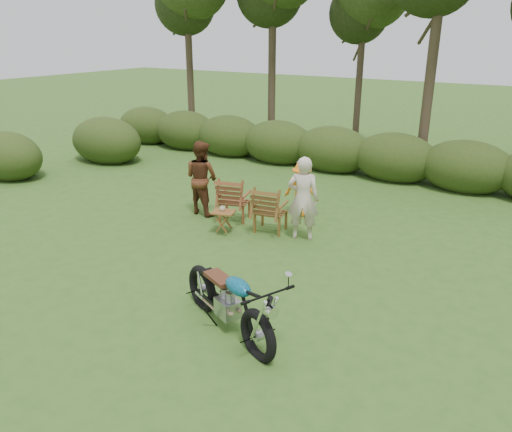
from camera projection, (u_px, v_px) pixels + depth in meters
The scene contains 10 objects.
ground at pixel (217, 313), 7.90m from camera, with size 80.00×80.00×0.00m, color #30531B.
tree_line at pixel (432, 45), 14.05m from camera, with size 22.52×11.62×8.14m.
motorcycle at pixel (228, 329), 7.50m from camera, with size 2.23×0.85×1.27m, color #0E88B8, non-canonical shape.
lawn_chair_right at pixel (270, 231), 11.14m from camera, with size 0.72×0.72×1.05m, color #5B3616, non-canonical shape.
lawn_chair_left at pixel (235, 219), 11.81m from camera, with size 0.72×0.72×1.04m, color brown, non-canonical shape.
side_table at pixel (224, 222), 10.93m from camera, with size 0.50×0.42×0.51m, color brown, non-canonical shape.
cup at pixel (222, 209), 10.86m from camera, with size 0.12×0.12×0.10m, color beige.
adult_a at pixel (302, 238), 10.74m from camera, with size 0.66×0.43×1.81m, color beige.
adult_b at pixel (203, 213), 12.24m from camera, with size 0.87×0.68×1.79m, color #512A17.
child at pixel (301, 215), 12.08m from camera, with size 0.84×0.48×1.30m, color orange.
Camera 1 is at (4.15, -5.49, 4.22)m, focal length 35.00 mm.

